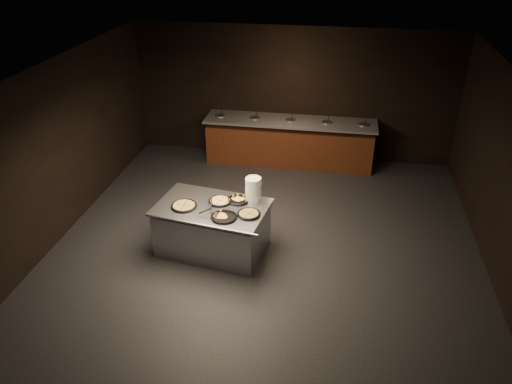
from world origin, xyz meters
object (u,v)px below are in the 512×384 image
pan_veggie_whole (184,206)px  plate_stack (253,190)px  serving_counter (213,229)px  pan_cheese_whole (220,201)px

pan_veggie_whole → plate_stack: bearing=20.0°
serving_counter → plate_stack: (0.62, 0.29, 0.63)m
plate_stack → pan_veggie_whole: size_ratio=0.98×
pan_veggie_whole → pan_cheese_whole: same height
serving_counter → pan_cheese_whole: size_ratio=4.97×
pan_veggie_whole → pan_cheese_whole: (0.52, 0.24, -0.00)m
plate_stack → pan_cheese_whole: bearing=-165.3°
pan_veggie_whole → pan_cheese_whole: size_ratio=1.09×
plate_stack → pan_veggie_whole: bearing=-160.0°
serving_counter → pan_veggie_whole: pan_veggie_whole is taller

